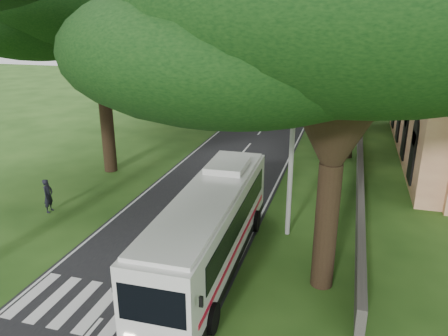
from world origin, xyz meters
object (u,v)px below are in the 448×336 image
at_px(pole_mid, 323,90).
at_px(pedestrian, 48,196).
at_px(pole_far, 334,66).
at_px(distant_car_b, 288,88).
at_px(distant_car_a, 253,111).
at_px(coach_bus, 210,227).
at_px(distant_car_c, 311,78).
at_px(pole_near, 291,155).

xyz_separation_m(pole_mid, pedestrian, (-13.24, -21.12, -3.22)).
distance_m(pole_far, distant_car_b, 7.75).
distance_m(pole_mid, distant_car_a, 10.37).
bearing_deg(coach_bus, distant_car_c, 90.09).
bearing_deg(pole_mid, distant_car_c, 96.87).
xyz_separation_m(distant_car_a, distant_car_c, (3.49, 28.75, 0.06)).
bearing_deg(pole_far, coach_bus, -93.65).
bearing_deg(distant_car_a, pole_far, -124.78).
distance_m(coach_bus, distant_car_b, 46.98).
relative_size(pole_far, distant_car_c, 1.74).
distance_m(pole_far, pedestrian, 43.32).
height_order(pole_near, distant_car_a, pole_near).
height_order(pole_near, distant_car_b, pole_near).
xyz_separation_m(coach_bus, pedestrian, (-10.44, 2.83, -0.96)).
relative_size(pole_far, coach_bus, 0.66).
relative_size(distant_car_a, pedestrian, 1.86).
height_order(pole_near, pole_mid, same).
bearing_deg(coach_bus, pedestrian, 163.56).
height_order(pole_near, pole_far, same).
xyz_separation_m(pole_far, distant_car_c, (-4.19, 14.75, -3.48)).
distance_m(distant_car_b, pedestrian, 44.55).
distance_m(pole_near, pole_mid, 20.00).
height_order(distant_car_a, pedestrian, pedestrian).
distance_m(distant_car_b, distant_car_c, 12.06).
bearing_deg(distant_car_a, distant_car_c, -102.95).
bearing_deg(distant_car_b, distant_car_a, -80.30).
xyz_separation_m(distant_car_b, pedestrian, (-6.94, -44.00, 0.25)).
xyz_separation_m(distant_car_b, distant_car_c, (2.11, 11.87, -0.01)).
relative_size(pole_mid, pedestrian, 4.16).
xyz_separation_m(pole_far, distant_car_b, (-6.30, 2.88, -3.47)).
xyz_separation_m(pole_mid, pole_far, (0.00, 20.00, 0.00)).
xyz_separation_m(pole_near, distant_car_a, (-7.68, 26.01, -3.54)).
xyz_separation_m(coach_bus, distant_car_c, (-1.39, 58.70, -1.22)).
height_order(coach_bus, distant_car_c, coach_bus).
bearing_deg(pedestrian, coach_bus, -110.17).
height_order(pole_near, coach_bus, pole_near).
bearing_deg(distant_car_c, pole_mid, 110.20).
bearing_deg(pole_mid, pole_far, 90.00).
distance_m(pole_near, coach_bus, 5.34).
bearing_deg(pedestrian, pole_near, -90.17).
xyz_separation_m(pole_mid, distant_car_c, (-4.19, 34.75, -3.48)).
bearing_deg(pole_far, pedestrian, -107.85).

